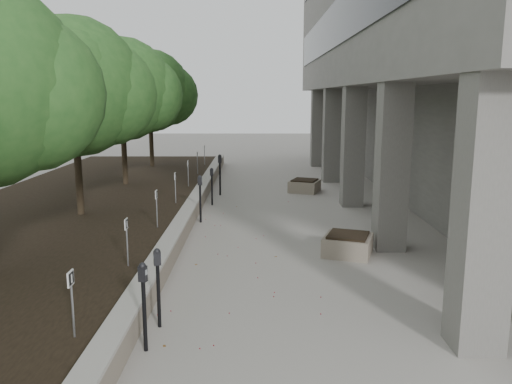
{
  "coord_description": "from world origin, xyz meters",
  "views": [
    {
      "loc": [
        0.17,
        -6.07,
        3.68
      ],
      "look_at": [
        0.16,
        7.0,
        1.22
      ],
      "focal_mm": 35.83,
      "sensor_mm": 36.0,
      "label": 1
    }
  ],
  "objects_px": {
    "parking_meter_1": "(158,288)",
    "parking_meter_3": "(200,199)",
    "planter_front": "(348,244)",
    "crabapple_tree_5": "(150,108)",
    "parking_meter_2": "(144,307)",
    "parking_meter_4": "(212,186)",
    "crabapple_tree_3": "(75,117)",
    "parking_meter_5": "(220,175)",
    "planter_back": "(305,186)",
    "crabapple_tree_4": "(122,111)"
  },
  "relations": [
    {
      "from": "parking_meter_1",
      "to": "parking_meter_2",
      "type": "height_order",
      "value": "parking_meter_2"
    },
    {
      "from": "parking_meter_1",
      "to": "parking_meter_2",
      "type": "distance_m",
      "value": 0.79
    },
    {
      "from": "planter_front",
      "to": "planter_back",
      "type": "distance_m",
      "value": 8.0
    },
    {
      "from": "crabapple_tree_4",
      "to": "parking_meter_4",
      "type": "height_order",
      "value": "crabapple_tree_4"
    },
    {
      "from": "crabapple_tree_3",
      "to": "planter_back",
      "type": "xyz_separation_m",
      "value": [
        6.84,
        5.5,
        -2.87
      ]
    },
    {
      "from": "parking_meter_3",
      "to": "parking_meter_4",
      "type": "distance_m",
      "value": 2.44
    },
    {
      "from": "parking_meter_2",
      "to": "parking_meter_3",
      "type": "height_order",
      "value": "parking_meter_3"
    },
    {
      "from": "parking_meter_2",
      "to": "planter_back",
      "type": "relative_size",
      "value": 1.28
    },
    {
      "from": "crabapple_tree_5",
      "to": "planter_back",
      "type": "relative_size",
      "value": 5.14
    },
    {
      "from": "crabapple_tree_5",
      "to": "parking_meter_5",
      "type": "xyz_separation_m",
      "value": [
        3.6,
        -5.17,
        -2.35
      ]
    },
    {
      "from": "crabapple_tree_3",
      "to": "parking_meter_1",
      "type": "relative_size",
      "value": 4.1
    },
    {
      "from": "crabapple_tree_4",
      "to": "planter_front",
      "type": "xyz_separation_m",
      "value": [
        7.12,
        -7.49,
        -2.87
      ]
    },
    {
      "from": "parking_meter_2",
      "to": "parking_meter_4",
      "type": "height_order",
      "value": "parking_meter_2"
    },
    {
      "from": "crabapple_tree_5",
      "to": "planter_front",
      "type": "height_order",
      "value": "crabapple_tree_5"
    },
    {
      "from": "planter_back",
      "to": "parking_meter_2",
      "type": "bearing_deg",
      "value": -105.45
    },
    {
      "from": "crabapple_tree_3",
      "to": "planter_front",
      "type": "bearing_deg",
      "value": -19.3
    },
    {
      "from": "crabapple_tree_5",
      "to": "planter_front",
      "type": "xyz_separation_m",
      "value": [
        7.12,
        -12.49,
        -2.87
      ]
    },
    {
      "from": "crabapple_tree_3",
      "to": "planter_front",
      "type": "distance_m",
      "value": 8.07
    },
    {
      "from": "crabapple_tree_5",
      "to": "parking_meter_3",
      "type": "distance_m",
      "value": 10.24
    },
    {
      "from": "crabapple_tree_3",
      "to": "parking_meter_2",
      "type": "xyz_separation_m",
      "value": [
        3.35,
        -7.14,
        -2.44
      ]
    },
    {
      "from": "planter_front",
      "to": "planter_back",
      "type": "height_order",
      "value": "planter_front"
    },
    {
      "from": "parking_meter_1",
      "to": "planter_front",
      "type": "height_order",
      "value": "parking_meter_1"
    },
    {
      "from": "parking_meter_1",
      "to": "parking_meter_4",
      "type": "height_order",
      "value": "parking_meter_1"
    },
    {
      "from": "parking_meter_4",
      "to": "planter_front",
      "type": "height_order",
      "value": "parking_meter_4"
    },
    {
      "from": "parking_meter_1",
      "to": "parking_meter_3",
      "type": "height_order",
      "value": "parking_meter_3"
    },
    {
      "from": "crabapple_tree_4",
      "to": "planter_back",
      "type": "relative_size",
      "value": 5.14
    },
    {
      "from": "parking_meter_2",
      "to": "planter_front",
      "type": "height_order",
      "value": "parking_meter_2"
    },
    {
      "from": "parking_meter_1",
      "to": "planter_back",
      "type": "distance_m",
      "value": 12.35
    },
    {
      "from": "parking_meter_1",
      "to": "parking_meter_2",
      "type": "xyz_separation_m",
      "value": [
        -0.05,
        -0.79,
        0.01
      ]
    },
    {
      "from": "crabapple_tree_5",
      "to": "parking_meter_4",
      "type": "distance_m",
      "value": 8.14
    },
    {
      "from": "crabapple_tree_4",
      "to": "parking_meter_4",
      "type": "bearing_deg",
      "value": -29.48
    },
    {
      "from": "parking_meter_3",
      "to": "planter_front",
      "type": "xyz_separation_m",
      "value": [
        3.81,
        -3.11,
        -0.46
      ]
    },
    {
      "from": "parking_meter_3",
      "to": "parking_meter_4",
      "type": "relative_size",
      "value": 1.09
    },
    {
      "from": "parking_meter_2",
      "to": "parking_meter_4",
      "type": "xyz_separation_m",
      "value": [
        0.1,
        10.19,
        -0.03
      ]
    },
    {
      "from": "parking_meter_5",
      "to": "planter_front",
      "type": "distance_m",
      "value": 8.15
    },
    {
      "from": "parking_meter_2",
      "to": "planter_back",
      "type": "xyz_separation_m",
      "value": [
        3.49,
        12.64,
        -0.43
      ]
    },
    {
      "from": "parking_meter_2",
      "to": "parking_meter_5",
      "type": "distance_m",
      "value": 11.97
    },
    {
      "from": "parking_meter_2",
      "to": "parking_meter_4",
      "type": "bearing_deg",
      "value": 105.17
    },
    {
      "from": "planter_back",
      "to": "planter_front",
      "type": "bearing_deg",
      "value": -87.99
    },
    {
      "from": "parking_meter_2",
      "to": "crabapple_tree_5",
      "type": "bearing_deg",
      "value": 116.78
    },
    {
      "from": "parking_meter_2",
      "to": "parking_meter_1",
      "type": "bearing_deg",
      "value": 101.74
    },
    {
      "from": "crabapple_tree_3",
      "to": "parking_meter_3",
      "type": "height_order",
      "value": "crabapple_tree_3"
    },
    {
      "from": "parking_meter_3",
      "to": "crabapple_tree_5",
      "type": "bearing_deg",
      "value": 113.66
    },
    {
      "from": "parking_meter_4",
      "to": "planter_back",
      "type": "bearing_deg",
      "value": 37.48
    },
    {
      "from": "crabapple_tree_5",
      "to": "parking_meter_5",
      "type": "distance_m",
      "value": 6.72
    },
    {
      "from": "crabapple_tree_3",
      "to": "planter_front",
      "type": "height_order",
      "value": "crabapple_tree_3"
    },
    {
      "from": "parking_meter_2",
      "to": "parking_meter_3",
      "type": "relative_size",
      "value": 0.96
    },
    {
      "from": "parking_meter_1",
      "to": "parking_meter_3",
      "type": "bearing_deg",
      "value": 73.23
    },
    {
      "from": "parking_meter_2",
      "to": "parking_meter_4",
      "type": "relative_size",
      "value": 1.05
    },
    {
      "from": "crabapple_tree_3",
      "to": "parking_meter_2",
      "type": "height_order",
      "value": "crabapple_tree_3"
    }
  ]
}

